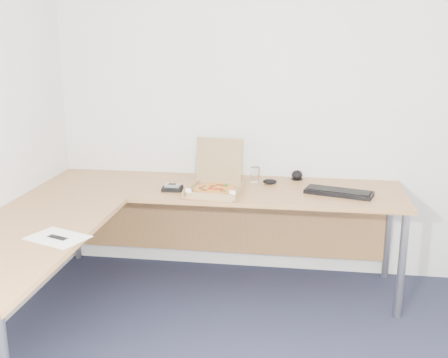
% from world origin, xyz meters
% --- Properties ---
extents(room_shell, '(3.50, 3.50, 2.50)m').
position_xyz_m(room_shell, '(0.00, 0.00, 1.25)').
color(room_shell, silver).
rests_on(room_shell, ground).
extents(desk, '(2.50, 2.20, 0.73)m').
position_xyz_m(desk, '(-0.82, 0.97, 0.70)').
color(desk, '#B47B44').
rests_on(desk, ground).
extents(pizza_box, '(0.33, 0.38, 0.33)m').
position_xyz_m(pizza_box, '(-0.51, 1.26, 0.77)').
color(pizza_box, tan).
rests_on(pizza_box, desk).
extents(drinking_glass, '(0.06, 0.06, 0.11)m').
position_xyz_m(drinking_glass, '(-0.27, 1.57, 0.78)').
color(drinking_glass, silver).
rests_on(drinking_glass, desk).
extents(keyboard, '(0.46, 0.27, 0.03)m').
position_xyz_m(keyboard, '(0.31, 1.33, 0.74)').
color(keyboard, black).
rests_on(keyboard, desk).
extents(mouse, '(0.11, 0.09, 0.04)m').
position_xyz_m(mouse, '(-0.16, 1.52, 0.75)').
color(mouse, black).
rests_on(mouse, desk).
extents(wallet, '(0.14, 0.12, 0.02)m').
position_xyz_m(wallet, '(-0.80, 1.27, 0.74)').
color(wallet, black).
rests_on(wallet, desk).
extents(phone, '(0.10, 0.06, 0.02)m').
position_xyz_m(phone, '(-0.80, 1.28, 0.76)').
color(phone, '#B2B5BA').
rests_on(phone, wallet).
extents(paper_sheet, '(0.36, 0.31, 0.00)m').
position_xyz_m(paper_sheet, '(-1.18, 0.32, 0.73)').
color(paper_sheet, white).
rests_on(paper_sheet, desk).
extents(dome_speaker, '(0.09, 0.09, 0.07)m').
position_xyz_m(dome_speaker, '(0.03, 1.68, 0.77)').
color(dome_speaker, black).
rests_on(dome_speaker, desk).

